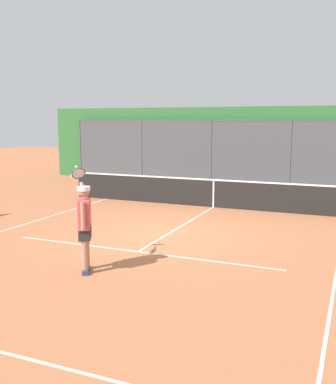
# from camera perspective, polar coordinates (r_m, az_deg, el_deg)

# --- Properties ---
(ground_plane) EXTENTS (60.00, 60.00, 0.00)m
(ground_plane) POSITION_cam_1_polar(r_m,az_deg,el_deg) (11.56, -0.31, -5.53)
(ground_plane) COLOR #B76B42
(court_line_markings) EXTENTS (8.40, 10.32, 0.01)m
(court_line_markings) POSITION_cam_1_polar(r_m,az_deg,el_deg) (9.95, -4.59, -7.99)
(court_line_markings) COLOR white
(court_line_markings) RESTS_ON ground
(fence_backdrop) EXTENTS (20.61, 1.37, 3.51)m
(fence_backdrop) POSITION_cam_1_polar(r_m,az_deg,el_deg) (20.75, 10.70, 5.69)
(fence_backdrop) COLOR #474C51
(fence_backdrop) RESTS_ON ground
(tennis_net) EXTENTS (10.79, 0.09, 1.07)m
(tennis_net) POSITION_cam_1_polar(r_m,az_deg,el_deg) (15.23, 5.80, -0.11)
(tennis_net) COLOR #2D2D2D
(tennis_net) RESTS_ON ground
(tennis_player) EXTENTS (0.94, 1.14, 1.98)m
(tennis_player) POSITION_cam_1_polar(r_m,az_deg,el_deg) (8.80, -10.53, -3.72)
(tennis_player) COLOR navy
(tennis_player) RESTS_ON ground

